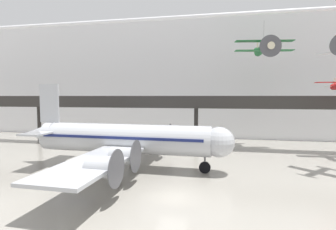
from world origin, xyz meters
TOP-DOWN VIEW (x-y plane):
  - ground_plane at (0.00, 0.00)m, footprint 260.00×260.00m
  - hangar_back_wall at (0.00, 34.53)m, footprint 140.00×3.00m
  - mezzanine_walkway at (0.00, 21.94)m, footprint 110.00×3.20m
  - ceiling_truss_beam at (0.00, 21.19)m, footprint 120.00×0.60m
  - airliner_silver_main at (-7.51, 8.00)m, footprint 26.80×30.41m
  - suspended_plane_green_biplane at (10.88, 24.48)m, footprint 9.48×7.78m

SIDE VIEW (x-z plane):
  - ground_plane at x=0.00m, z-range 0.00..0.00m
  - airliner_silver_main at x=-7.51m, z-range -1.56..8.67m
  - mezzanine_walkway at x=0.00m, z-range 2.76..11.51m
  - hangar_back_wall at x=0.00m, z-range 0.00..24.91m
  - suspended_plane_green_biplane at x=10.88m, z-range 13.50..19.95m
  - ceiling_truss_beam at x=0.00m, z-range 21.12..21.72m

